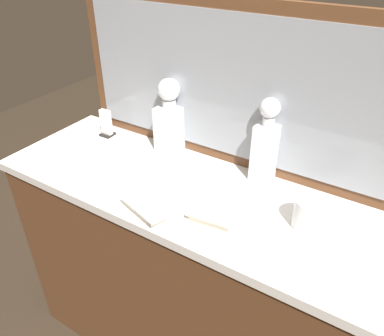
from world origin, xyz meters
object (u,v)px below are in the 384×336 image
at_px(crystal_decanter_right, 170,122).
at_px(crystal_decanter_center, 265,148).
at_px(crystal_tumbler_rear, 309,215).
at_px(silver_brush_right, 210,218).
at_px(napkin_holder, 106,125).
at_px(silver_brush_center, 143,209).

bearing_deg(crystal_decanter_right, crystal_decanter_center, 0.25).
distance_m(crystal_tumbler_rear, silver_brush_right, 0.28).
xyz_separation_m(crystal_decanter_right, crystal_decanter_center, (0.38, 0.00, 0.01)).
height_order(silver_brush_right, napkin_holder, napkin_holder).
bearing_deg(crystal_decanter_center, crystal_tumbler_rear, -37.62).
xyz_separation_m(silver_brush_right, napkin_holder, (-0.62, 0.24, 0.03)).
bearing_deg(napkin_holder, crystal_decanter_center, 3.93).
height_order(silver_brush_center, napkin_holder, napkin_holder).
bearing_deg(silver_brush_center, crystal_decanter_right, 112.69).
height_order(crystal_decanter_center, crystal_tumbler_rear, crystal_decanter_center).
xyz_separation_m(crystal_decanter_center, silver_brush_center, (-0.23, -0.36, -0.10)).
distance_m(silver_brush_center, napkin_holder, 0.53).
bearing_deg(silver_brush_right, napkin_holder, 158.70).
xyz_separation_m(crystal_decanter_center, napkin_holder, (-0.66, -0.05, -0.07)).
height_order(crystal_decanter_right, crystal_decanter_center, crystal_decanter_center).
xyz_separation_m(crystal_decanter_right, silver_brush_center, (0.15, -0.35, -0.10)).
bearing_deg(crystal_tumbler_rear, napkin_holder, 172.57).
relative_size(crystal_decanter_right, silver_brush_center, 1.61).
bearing_deg(silver_brush_right, silver_brush_center, -159.82).
distance_m(crystal_tumbler_rear, silver_brush_center, 0.48).
bearing_deg(napkin_holder, silver_brush_right, -21.30).
height_order(crystal_decanter_right, napkin_holder, crystal_decanter_right).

